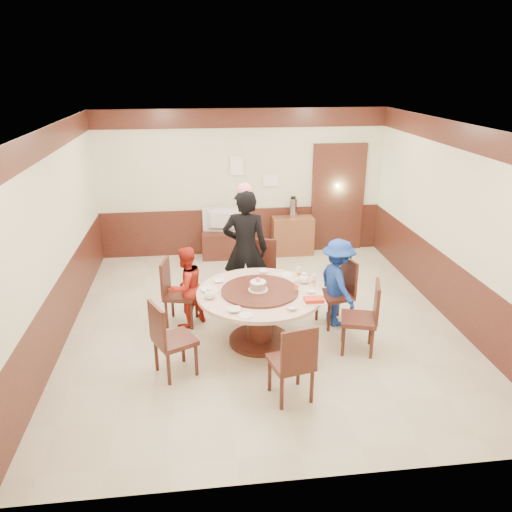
{
  "coord_description": "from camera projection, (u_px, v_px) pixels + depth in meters",
  "views": [
    {
      "loc": [
        -0.88,
        -6.44,
        3.52
      ],
      "look_at": [
        -0.11,
        -0.15,
        1.1
      ],
      "focal_mm": 35.0,
      "sensor_mm": 36.0,
      "label": 1
    }
  ],
  "objects": [
    {
      "name": "television",
      "position": [
        223.0,
        221.0,
        9.57
      ],
      "size": [
        0.83,
        0.26,
        0.48
      ],
      "primitive_type": "imported",
      "rotation": [
        0.0,
        0.0,
        2.95
      ],
      "color": "gray",
      "rests_on": "tv_stand"
    },
    {
      "name": "bottle_1",
      "position": [
        314.0,
        281.0,
        6.68
      ],
      "size": [
        0.06,
        0.06,
        0.16
      ],
      "primitive_type": "cylinder",
      "color": "silver",
      "rests_on": "banquet_table"
    },
    {
      "name": "thermos",
      "position": [
        293.0,
        208.0,
        9.68
      ],
      "size": [
        0.15,
        0.15,
        0.38
      ],
      "primitive_type": "cylinder",
      "color": "silver",
      "rests_on": "side_cabinet"
    },
    {
      "name": "notice_left",
      "position": [
        237.0,
        166.0,
        9.43
      ],
      "size": [
        0.25,
        0.0,
        0.35
      ],
      "primitive_type": "cube",
      "color": "white",
      "rests_on": "room"
    },
    {
      "name": "chair_0",
      "position": [
        336.0,
        304.0,
        7.2
      ],
      "size": [
        0.54,
        0.53,
        0.97
      ],
      "rotation": [
        0.0,
        0.0,
        1.82
      ],
      "color": "#421B14",
      "rests_on": "ground"
    },
    {
      "name": "person_standing",
      "position": [
        245.0,
        249.0,
        7.52
      ],
      "size": [
        0.74,
        0.55,
        1.86
      ],
      "primitive_type": "imported",
      "rotation": [
        0.0,
        0.0,
        2.98
      ],
      "color": "black",
      "rests_on": "ground"
    },
    {
      "name": "bowl_1",
      "position": [
        292.0,
        308.0,
        6.05
      ],
      "size": [
        0.13,
        0.13,
        0.04
      ],
      "primitive_type": "imported",
      "color": "white",
      "rests_on": "banquet_table"
    },
    {
      "name": "bowl_4",
      "position": [
        207.0,
        290.0,
        6.55
      ],
      "size": [
        0.16,
        0.16,
        0.04
      ],
      "primitive_type": "imported",
      "color": "white",
      "rests_on": "banquet_table"
    },
    {
      "name": "person_red",
      "position": [
        186.0,
        287.0,
        7.05
      ],
      "size": [
        0.73,
        0.72,
        1.19
      ],
      "primitive_type": "imported",
      "rotation": [
        0.0,
        0.0,
        3.84
      ],
      "color": "#AF2417",
      "rests_on": "ground"
    },
    {
      "name": "bowl_0",
      "position": [
        219.0,
        281.0,
        6.82
      ],
      "size": [
        0.14,
        0.14,
        0.03
      ],
      "primitive_type": "imported",
      "color": "white",
      "rests_on": "banquet_table"
    },
    {
      "name": "saucer_near",
      "position": [
        246.0,
        315.0,
        5.9
      ],
      "size": [
        0.18,
        0.18,
        0.01
      ],
      "primitive_type": "cylinder",
      "color": "white",
      "rests_on": "banquet_table"
    },
    {
      "name": "side_cabinet",
      "position": [
        293.0,
        236.0,
        9.88
      ],
      "size": [
        0.8,
        0.4,
        0.75
      ],
      "primitive_type": "cube",
      "color": "brown",
      "rests_on": "ground"
    },
    {
      "name": "notice_right",
      "position": [
        271.0,
        181.0,
        9.61
      ],
      "size": [
        0.3,
        0.0,
        0.22
      ],
      "primitive_type": "cube",
      "color": "white",
      "rests_on": "room"
    },
    {
      "name": "chair_4",
      "position": [
        291.0,
        375.0,
        5.55
      ],
      "size": [
        0.53,
        0.54,
        0.97
      ],
      "rotation": [
        0.0,
        0.0,
        6.51
      ],
      "color": "#421B14",
      "rests_on": "ground"
    },
    {
      "name": "banquet_table",
      "position": [
        260.0,
        307.0,
        6.61
      ],
      "size": [
        1.66,
        1.66,
        0.78
      ],
      "color": "#421B14",
      "rests_on": "ground"
    },
    {
      "name": "saucer_far",
      "position": [
        287.0,
        275.0,
        7.05
      ],
      "size": [
        0.18,
        0.18,
        0.01
      ],
      "primitive_type": "cylinder",
      "color": "white",
      "rests_on": "banquet_table"
    },
    {
      "name": "tv_stand",
      "position": [
        224.0,
        245.0,
        9.74
      ],
      "size": [
        0.85,
        0.45,
        0.5
      ],
      "primitive_type": "cube",
      "color": "#421B14",
      "rests_on": "ground"
    },
    {
      "name": "chair_5",
      "position": [
        359.0,
        329.0,
        6.5
      ],
      "size": [
        0.55,
        0.55,
        0.97
      ],
      "rotation": [
        0.0,
        0.0,
        7.57
      ],
      "color": "#421B14",
      "rests_on": "ground"
    },
    {
      "name": "bowl_5",
      "position": [
        264.0,
        271.0,
        7.13
      ],
      "size": [
        0.15,
        0.15,
        0.05
      ],
      "primitive_type": "imported",
      "color": "white",
      "rests_on": "banquet_table"
    },
    {
      "name": "bottle_2",
      "position": [
        299.0,
        273.0,
        6.92
      ],
      "size": [
        0.06,
        0.06,
        0.16
      ],
      "primitive_type": "cylinder",
      "color": "silver",
      "rests_on": "banquet_table"
    },
    {
      "name": "shrimp_platter",
      "position": [
        314.0,
        301.0,
        6.22
      ],
      "size": [
        0.3,
        0.2,
        0.06
      ],
      "color": "white",
      "rests_on": "banquet_table"
    },
    {
      "name": "bottle_0",
      "position": [
        297.0,
        286.0,
        6.52
      ],
      "size": [
        0.06,
        0.06,
        0.16
      ],
      "primitive_type": "cylinder",
      "color": "silver",
      "rests_on": "banquet_table"
    },
    {
      "name": "room",
      "position": [
        263.0,
        253.0,
        6.95
      ],
      "size": [
        6.0,
        6.04,
        2.84
      ],
      "color": "beige",
      "rests_on": "ground"
    },
    {
      "name": "bowl_3",
      "position": [
        311.0,
        292.0,
        6.49
      ],
      "size": [
        0.12,
        0.12,
        0.04
      ],
      "primitive_type": "imported",
      "color": "white",
      "rests_on": "banquet_table"
    },
    {
      "name": "person_blue",
      "position": [
        338.0,
        283.0,
        7.07
      ],
      "size": [
        0.64,
        0.91,
        1.28
      ],
      "primitive_type": "imported",
      "rotation": [
        0.0,
        0.0,
        1.78
      ],
      "color": "navy",
      "rests_on": "ground"
    },
    {
      "name": "birthday_cake",
      "position": [
        258.0,
        286.0,
        6.49
      ],
      "size": [
        0.26,
        0.26,
        0.18
      ],
      "color": "white",
      "rests_on": "banquet_table"
    },
    {
      "name": "chair_2",
      "position": [
        180.0,
        304.0,
        7.2
      ],
      "size": [
        0.53,
        0.52,
        0.97
      ],
      "rotation": [
        0.0,
        0.0,
        4.51
      ],
      "color": "#421B14",
      "rests_on": "ground"
    },
    {
      "name": "teapot_left",
      "position": [
        210.0,
        294.0,
        6.32
      ],
      "size": [
        0.17,
        0.15,
        0.13
      ],
      "primitive_type": "ellipsoid",
      "color": "white",
      "rests_on": "banquet_table"
    },
    {
      "name": "teapot_right",
      "position": [
        304.0,
        279.0,
        6.78
      ],
      "size": [
        0.17,
        0.15,
        0.13
      ],
      "primitive_type": "ellipsoid",
      "color": "white",
      "rests_on": "banquet_table"
    },
    {
      "name": "chair_1",
      "position": [
        262.0,
        283.0,
        7.91
      ],
      "size": [
        0.53,
        0.54,
        0.97
      ],
      "rotation": [
        0.0,
        0.0,
        2.91
      ],
      "color": "#421B14",
      "rests_on": "ground"
    },
    {
      "name": "bowl_2",
      "position": [
        234.0,
        310.0,
        6.0
      ],
      "size": [
        0.16,
        0.16,
        0.04
      ],
      "primitive_type": "imported",
      "color": "white",
      "rests_on": "banquet_table"
    },
    {
      "name": "chair_3",
      "position": [
        174.0,
        351.0,
        6.0
      ],
      "size": [
        0.6,
        0.59,
        0.97
      ],
      "rotation": [
        0.0,
        0.0,
        5.18
      ],
      "color": "#421B14",
      "rests_on": "ground"
    }
  ]
}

